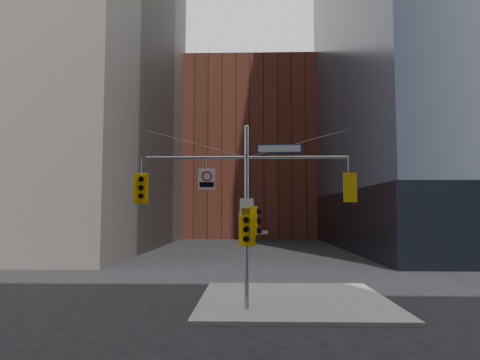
{
  "coord_description": "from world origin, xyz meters",
  "views": [
    {
      "loc": [
        0.17,
        -14.76,
        3.81
      ],
      "look_at": [
        -0.26,
        2.0,
        5.11
      ],
      "focal_mm": 32.0,
      "sensor_mm": 36.0,
      "label": 1
    }
  ],
  "objects_px": {
    "signal_assembly": "(247,198)",
    "traffic_light_west_arm": "(141,188)",
    "traffic_light_pole_front": "(247,229)",
    "regulatory_sign_arm": "(207,178)",
    "traffic_light_pole_side": "(255,221)",
    "traffic_light_east_arm": "(349,188)",
    "street_sign_blade": "(279,149)"
  },
  "relations": [
    {
      "from": "traffic_light_east_arm",
      "to": "regulatory_sign_arm",
      "type": "distance_m",
      "value": 5.57
    },
    {
      "from": "signal_assembly",
      "to": "traffic_light_pole_front",
      "type": "bearing_deg",
      "value": -89.89
    },
    {
      "from": "traffic_light_pole_side",
      "to": "regulatory_sign_arm",
      "type": "bearing_deg",
      "value": 98.25
    },
    {
      "from": "traffic_light_pole_side",
      "to": "street_sign_blade",
      "type": "xyz_separation_m",
      "value": [
        0.96,
        0.0,
        2.84
      ]
    },
    {
      "from": "traffic_light_pole_front",
      "to": "traffic_light_east_arm",
      "type": "bearing_deg",
      "value": 8.41
    },
    {
      "from": "traffic_light_pole_side",
      "to": "traffic_light_pole_front",
      "type": "height_order",
      "value": "traffic_light_pole_side"
    },
    {
      "from": "signal_assembly",
      "to": "traffic_light_pole_front",
      "type": "height_order",
      "value": "signal_assembly"
    },
    {
      "from": "street_sign_blade",
      "to": "signal_assembly",
      "type": "bearing_deg",
      "value": -176.68
    },
    {
      "from": "traffic_light_east_arm",
      "to": "street_sign_blade",
      "type": "bearing_deg",
      "value": -8.76
    },
    {
      "from": "traffic_light_east_arm",
      "to": "traffic_light_west_arm",
      "type": "bearing_deg",
      "value": -8.8
    },
    {
      "from": "traffic_light_west_arm",
      "to": "regulatory_sign_arm",
      "type": "xyz_separation_m",
      "value": [
        2.61,
        -0.03,
        0.38
      ]
    },
    {
      "from": "signal_assembly",
      "to": "street_sign_blade",
      "type": "bearing_deg",
      "value": 0.14
    },
    {
      "from": "traffic_light_pole_front",
      "to": "regulatory_sign_arm",
      "type": "xyz_separation_m",
      "value": [
        -1.58,
        0.25,
        1.98
      ]
    },
    {
      "from": "traffic_light_pole_side",
      "to": "traffic_light_pole_front",
      "type": "bearing_deg",
      "value": 136.9
    },
    {
      "from": "traffic_light_west_arm",
      "to": "traffic_light_east_arm",
      "type": "distance_m",
      "value": 8.17
    },
    {
      "from": "signal_assembly",
      "to": "street_sign_blade",
      "type": "relative_size",
      "value": 4.51
    },
    {
      "from": "signal_assembly",
      "to": "traffic_light_west_arm",
      "type": "relative_size",
      "value": 6.53
    },
    {
      "from": "traffic_light_west_arm",
      "to": "traffic_light_pole_front",
      "type": "height_order",
      "value": "traffic_light_west_arm"
    },
    {
      "from": "signal_assembly",
      "to": "traffic_light_east_arm",
      "type": "relative_size",
      "value": 6.96
    },
    {
      "from": "street_sign_blade",
      "to": "regulatory_sign_arm",
      "type": "bearing_deg",
      "value": -176.35
    },
    {
      "from": "regulatory_sign_arm",
      "to": "traffic_light_east_arm",
      "type": "bearing_deg",
      "value": -0.49
    },
    {
      "from": "traffic_light_pole_side",
      "to": "traffic_light_pole_front",
      "type": "relative_size",
      "value": 0.85
    },
    {
      "from": "traffic_light_pole_side",
      "to": "street_sign_blade",
      "type": "bearing_deg",
      "value": -82.24
    },
    {
      "from": "signal_assembly",
      "to": "traffic_light_west_arm",
      "type": "bearing_deg",
      "value": 179.82
    },
    {
      "from": "traffic_light_pole_side",
      "to": "regulatory_sign_arm",
      "type": "height_order",
      "value": "regulatory_sign_arm"
    },
    {
      "from": "signal_assembly",
      "to": "traffic_light_east_arm",
      "type": "height_order",
      "value": "signal_assembly"
    },
    {
      "from": "traffic_light_pole_side",
      "to": "traffic_light_pole_front",
      "type": "xyz_separation_m",
      "value": [
        -0.33,
        -0.27,
        -0.32
      ]
    },
    {
      "from": "traffic_light_east_arm",
      "to": "street_sign_blade",
      "type": "relative_size",
      "value": 0.65
    },
    {
      "from": "street_sign_blade",
      "to": "traffic_light_east_arm",
      "type": "bearing_deg",
      "value": 3.15
    },
    {
      "from": "traffic_light_west_arm",
      "to": "traffic_light_east_arm",
      "type": "relative_size",
      "value": 1.07
    },
    {
      "from": "signal_assembly",
      "to": "regulatory_sign_arm",
      "type": "xyz_separation_m",
      "value": [
        -1.57,
        -0.02,
        0.76
      ]
    },
    {
      "from": "traffic_light_west_arm",
      "to": "regulatory_sign_arm",
      "type": "relative_size",
      "value": 1.46
    }
  ]
}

